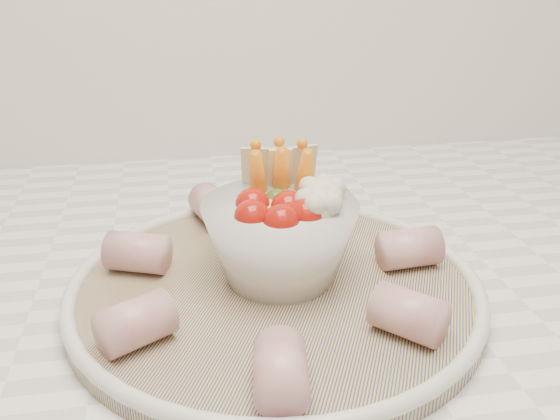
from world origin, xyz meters
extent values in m
cube|color=white|center=(0.00, 1.45, 0.90)|extent=(2.04, 0.62, 0.04)
cylinder|color=navy|center=(-0.09, 1.38, 0.93)|extent=(0.45, 0.45, 0.01)
torus|color=silver|center=(-0.09, 1.38, 0.94)|extent=(0.34, 0.34, 0.01)
sphere|color=#A8150A|center=(-0.11, 1.37, 1.00)|extent=(0.03, 0.03, 0.03)
sphere|color=#A8150A|center=(-0.09, 1.36, 1.00)|extent=(0.03, 0.03, 0.03)
sphere|color=#A8150A|center=(-0.06, 1.37, 1.00)|extent=(0.03, 0.03, 0.03)
sphere|color=#A8150A|center=(-0.10, 1.40, 1.00)|extent=(0.03, 0.03, 0.03)
sphere|color=#A8150A|center=(-0.08, 1.39, 1.00)|extent=(0.03, 0.03, 0.03)
sphere|color=#416020|center=(-0.08, 1.41, 1.00)|extent=(0.02, 0.02, 0.02)
cone|color=orange|center=(-0.09, 1.42, 1.01)|extent=(0.03, 0.04, 0.06)
cone|color=orange|center=(-0.07, 1.43, 1.01)|extent=(0.02, 0.04, 0.06)
cone|color=orange|center=(-0.06, 1.42, 1.01)|extent=(0.02, 0.04, 0.06)
sphere|color=beige|center=(-0.05, 1.40, 1.00)|extent=(0.03, 0.03, 0.03)
sphere|color=beige|center=(-0.05, 1.37, 1.00)|extent=(0.03, 0.03, 0.03)
cube|color=beige|center=(-0.08, 1.44, 1.01)|extent=(0.04, 0.02, 0.05)
cube|color=beige|center=(-0.06, 1.44, 1.01)|extent=(0.04, 0.02, 0.05)
cylinder|color=#B5525C|center=(0.03, 1.39, 0.95)|extent=(0.05, 0.04, 0.03)
cylinder|color=#B5525C|center=(-0.02, 1.49, 0.95)|extent=(0.06, 0.06, 0.03)
cylinder|color=#B5525C|center=(-0.13, 1.51, 0.95)|extent=(0.05, 0.06, 0.03)
cylinder|color=#B5525C|center=(-0.20, 1.42, 0.95)|extent=(0.06, 0.05, 0.03)
cylinder|color=#B5525C|center=(-0.19, 1.32, 0.95)|extent=(0.06, 0.05, 0.03)
cylinder|color=#B5525C|center=(-0.11, 1.25, 0.95)|extent=(0.04, 0.05, 0.03)
cylinder|color=#B5525C|center=(-0.01, 1.30, 0.95)|extent=(0.06, 0.06, 0.03)
camera|label=1|loc=(-0.16, 0.95, 1.20)|focal=40.00mm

